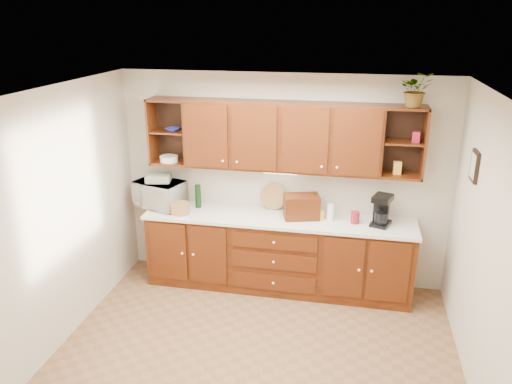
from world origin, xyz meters
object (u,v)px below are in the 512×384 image
at_px(coffee_maker, 382,210).
at_px(potted_plant, 416,89).
at_px(microwave, 160,194).
at_px(bread_box, 301,207).

height_order(coffee_maker, potted_plant, potted_plant).
xyz_separation_m(microwave, coffee_maker, (2.71, -0.05, 0.01)).
bearing_deg(bread_box, potted_plant, -12.42).
distance_m(microwave, potted_plant, 3.26).
relative_size(bread_box, potted_plant, 1.09).
height_order(bread_box, potted_plant, potted_plant).
xyz_separation_m(microwave, bread_box, (1.79, -0.04, -0.02)).
distance_m(bread_box, potted_plant, 1.82).
height_order(microwave, coffee_maker, coffee_maker).
height_order(microwave, potted_plant, potted_plant).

